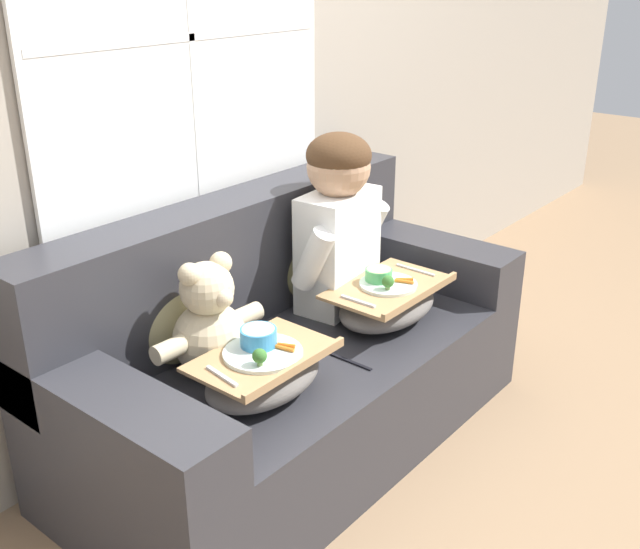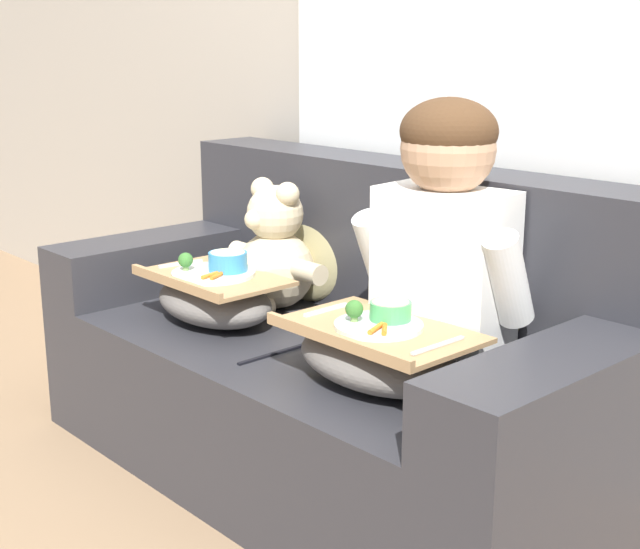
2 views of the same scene
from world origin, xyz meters
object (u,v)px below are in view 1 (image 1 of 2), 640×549
object	(u,v)px
child_figure	(338,214)
lap_tray_teddy	(264,372)
couch	(285,359)
lap_tray_child	(387,302)
throw_pillow_behind_teddy	(177,310)
teddy_bear	(210,325)
throw_pillow_behind_child	(307,253)

from	to	relation	value
child_figure	lap_tray_teddy	bearing A→B (deg)	-160.70
couch	lap_tray_child	world-z (taller)	couch
child_figure	lap_tray_child	size ratio (longest dim) A/B	1.43
throw_pillow_behind_teddy	couch	bearing A→B (deg)	-27.70
teddy_bear	lap_tray_teddy	distance (m)	0.24
throw_pillow_behind_teddy	child_figure	size ratio (longest dim) A/B	0.56
throw_pillow_behind_teddy	child_figure	distance (m)	0.71
throw_pillow_behind_child	teddy_bear	world-z (taller)	teddy_bear
couch	lap_tray_child	size ratio (longest dim) A/B	3.76
throw_pillow_behind_child	child_figure	xyz separation A→B (m)	(0.00, -0.15, 0.19)
couch	throw_pillow_behind_child	world-z (taller)	couch
throw_pillow_behind_child	lap_tray_child	world-z (taller)	throw_pillow_behind_child
throw_pillow_behind_child	lap_tray_teddy	size ratio (longest dim) A/B	0.88
couch	lap_tray_child	bearing A→B (deg)	-32.75
teddy_bear	lap_tray_child	distance (m)	0.71
throw_pillow_behind_child	lap_tray_child	distance (m)	0.40
child_figure	teddy_bear	size ratio (longest dim) A/B	1.57
teddy_bear	lap_tray_teddy	xyz separation A→B (m)	(0.00, -0.23, -0.09)
couch	teddy_bear	world-z (taller)	couch
couch	throw_pillow_behind_teddy	size ratio (longest dim) A/B	4.71
lap_tray_teddy	couch	bearing A→B (deg)	32.71
throw_pillow_behind_child	teddy_bear	distance (m)	0.68
couch	child_figure	size ratio (longest dim) A/B	2.62
child_figure	lap_tray_teddy	size ratio (longest dim) A/B	1.55
teddy_bear	lap_tray_child	xyz separation A→B (m)	(0.66, -0.23, -0.09)
throw_pillow_behind_child	lap_tray_teddy	bearing A→B (deg)	-149.73
teddy_bear	lap_tray_child	world-z (taller)	teddy_bear
couch	throw_pillow_behind_teddy	world-z (taller)	couch
throw_pillow_behind_teddy	throw_pillow_behind_child	bearing A→B (deg)	0.00
couch	throw_pillow_behind_child	size ratio (longest dim) A/B	4.60
lap_tray_child	lap_tray_teddy	size ratio (longest dim) A/B	1.08
child_figure	lap_tray_child	bearing A→B (deg)	-90.09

